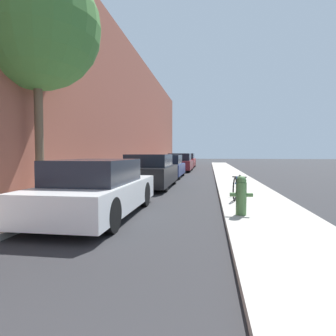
% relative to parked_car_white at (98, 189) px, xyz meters
% --- Properties ---
extents(ground_plane, '(120.00, 120.00, 0.00)m').
position_rel_parked_car_white_xyz_m(ground_plane, '(1.01, 9.20, -0.64)').
color(ground_plane, '#28282B').
extents(sidewalk_left, '(2.00, 52.00, 0.12)m').
position_rel_parked_car_white_xyz_m(sidewalk_left, '(-1.89, 9.20, -0.58)').
color(sidewalk_left, '#ADA89E').
rests_on(sidewalk_left, ground).
extents(sidewalk_right, '(2.00, 52.00, 0.12)m').
position_rel_parked_car_white_xyz_m(sidewalk_right, '(3.91, 9.20, -0.58)').
color(sidewalk_right, '#ADA89E').
rests_on(sidewalk_right, ground).
extents(building_facade_left, '(0.70, 52.00, 9.12)m').
position_rel_parked_car_white_xyz_m(building_facade_left, '(-3.24, 9.20, 3.92)').
color(building_facade_left, brown).
rests_on(building_facade_left, ground).
extents(parked_car_white, '(1.76, 4.33, 1.33)m').
position_rel_parked_car_white_xyz_m(parked_car_white, '(0.00, 0.00, 0.00)').
color(parked_car_white, black).
rests_on(parked_car_white, ground).
extents(parked_car_black, '(1.88, 4.31, 1.43)m').
position_rel_parked_car_white_xyz_m(parked_car_black, '(0.06, 5.62, 0.04)').
color(parked_car_black, black).
rests_on(parked_car_black, ground).
extents(parked_car_navy, '(1.84, 4.15, 1.38)m').
position_rel_parked_car_white_xyz_m(parked_car_navy, '(0.04, 10.65, 0.02)').
color(parked_car_navy, black).
rests_on(parked_car_navy, ground).
extents(parked_car_maroon, '(1.90, 4.56, 1.46)m').
position_rel_parked_car_white_xyz_m(parked_car_maroon, '(0.20, 16.72, 0.05)').
color(parked_car_maroon, black).
rests_on(parked_car_maroon, ground).
extents(parked_car_red, '(1.74, 4.58, 1.46)m').
position_rel_parked_car_white_xyz_m(parked_car_red, '(0.23, 22.68, 0.05)').
color(parked_car_red, black).
rests_on(parked_car_red, ground).
extents(street_tree_near, '(3.69, 3.69, 6.92)m').
position_rel_parked_car_white_xyz_m(street_tree_near, '(-2.44, 1.51, 4.55)').
color(street_tree_near, brown).
rests_on(street_tree_near, sidewalk_left).
extents(fire_hydrant, '(0.49, 0.23, 0.87)m').
position_rel_parked_car_white_xyz_m(fire_hydrant, '(3.27, 0.08, -0.07)').
color(fire_hydrant, '#47703D').
rests_on(fire_hydrant, sidewalk_right).
extents(bicycle, '(0.53, 1.63, 0.68)m').
position_rel_parked_car_white_xyz_m(bicycle, '(3.42, 2.41, -0.17)').
color(bicycle, black).
rests_on(bicycle, sidewalk_right).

